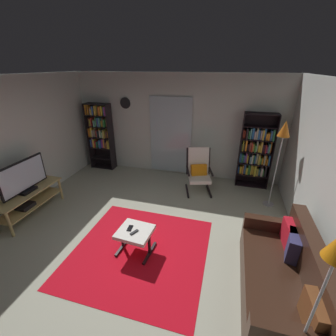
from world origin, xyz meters
name	(u,v)px	position (x,y,z in m)	size (l,w,h in m)	color
ground_plane	(134,243)	(0.00, 0.00, 0.00)	(7.02, 7.02, 0.00)	#A9A893
wall_back	(176,127)	(0.00, 2.90, 1.30)	(5.60, 0.06, 2.60)	silver
glass_door_panel	(170,136)	(-0.13, 2.83, 1.05)	(1.10, 0.01, 2.00)	silver
area_rug	(140,251)	(0.16, -0.15, 0.00)	(2.11, 2.08, 0.01)	red
tv_stand	(29,200)	(-2.29, 0.20, 0.35)	(0.45, 1.37, 0.52)	tan
television	(24,178)	(-2.29, 0.22, 0.82)	(0.20, 1.00, 0.63)	black
bookshelf_near_tv	(100,132)	(-2.11, 2.68, 1.07)	(0.68, 0.30, 1.83)	black
bookshelf_near_sofa	(256,152)	(2.00, 2.69, 0.88)	(0.74, 0.30, 1.79)	black
leather_sofa	(284,277)	(2.21, -0.37, 0.32)	(0.82, 1.79, 0.88)	#351F15
lounge_armchair	(199,169)	(0.75, 2.09, 0.53)	(0.72, 0.78, 1.02)	black
ottoman	(135,234)	(0.10, -0.15, 0.34)	(0.55, 0.51, 0.41)	white
tv_remote	(134,232)	(0.11, -0.20, 0.42)	(0.04, 0.14, 0.02)	black
cell_phone	(130,228)	(0.01, -0.12, 0.41)	(0.07, 0.14, 0.01)	black
floor_lamp_by_sofa	(333,264)	(2.19, -1.20, 1.42)	(0.22, 0.22, 1.74)	#A5A5AD
floor_lamp_by_shelf	(283,136)	(2.34, 1.86, 1.53)	(0.22, 0.22, 1.82)	#A5A5AD
wall_clock	(125,103)	(-1.35, 2.82, 1.85)	(0.29, 0.03, 0.29)	silver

